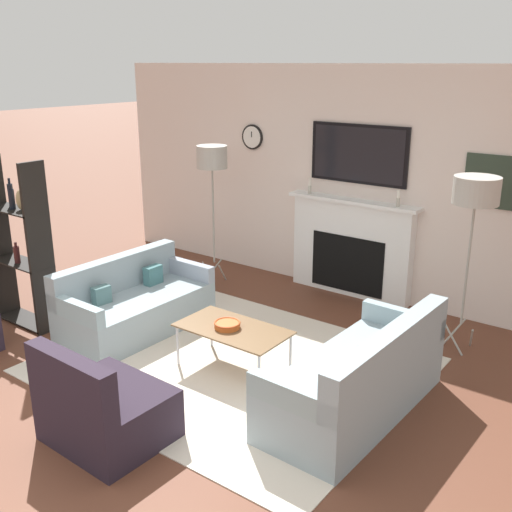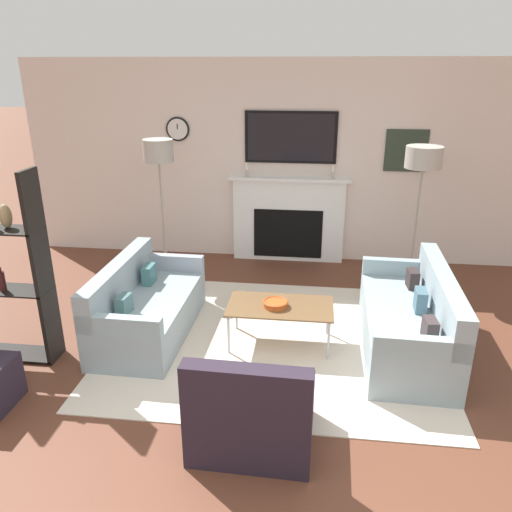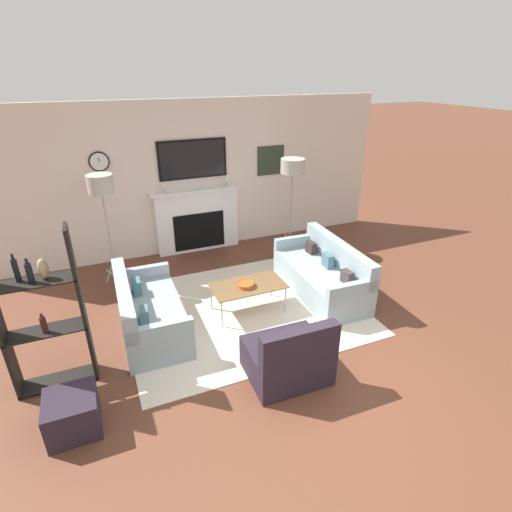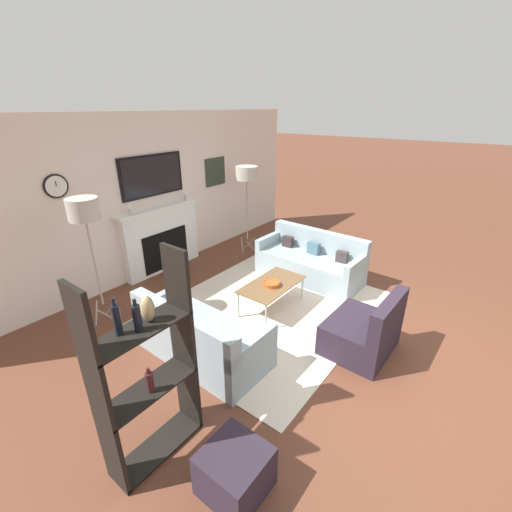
# 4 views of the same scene
# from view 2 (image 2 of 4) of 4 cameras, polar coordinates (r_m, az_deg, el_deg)

# --- Properties ---
(ground_plane) EXTENTS (60.00, 60.00, 0.00)m
(ground_plane) POSITION_cam_2_polar(r_m,az_deg,el_deg) (3.62, -0.88, -24.81)
(ground_plane) COLOR brown
(fireplace_wall) EXTENTS (7.39, 0.28, 2.70)m
(fireplace_wall) POSITION_cam_2_polar(r_m,az_deg,el_deg) (6.92, 3.93, 9.51)
(fireplace_wall) COLOR silver
(fireplace_wall) RESTS_ON ground_plane
(area_rug) EXTENTS (3.23, 2.70, 0.01)m
(area_rug) POSITION_cam_2_polar(r_m,az_deg,el_deg) (5.10, 2.01, -9.56)
(area_rug) COLOR beige
(area_rug) RESTS_ON ground_plane
(couch_left) EXTENTS (0.79, 1.61, 0.76)m
(couch_left) POSITION_cam_2_polar(r_m,az_deg,el_deg) (5.23, -12.51, -5.91)
(couch_left) COLOR #90A2A9
(couch_left) RESTS_ON ground_plane
(couch_right) EXTENTS (0.82, 1.82, 0.80)m
(couch_right) POSITION_cam_2_polar(r_m,az_deg,el_deg) (5.04, 17.20, -7.28)
(couch_right) COLOR #90A2A9
(couch_right) RESTS_ON ground_plane
(armchair) EXTENTS (0.88, 0.75, 0.81)m
(armchair) POSITION_cam_2_polar(r_m,az_deg,el_deg) (3.74, -0.43, -17.53)
(armchair) COLOR #281F2C
(armchair) RESTS_ON ground_plane
(coffee_table) EXTENTS (1.02, 0.56, 0.42)m
(coffee_table) POSITION_cam_2_polar(r_m,az_deg,el_deg) (4.86, 2.79, -5.97)
(coffee_table) COLOR brown
(coffee_table) RESTS_ON ground_plane
(decorative_bowl) EXTENTS (0.24, 0.24, 0.06)m
(decorative_bowl) POSITION_cam_2_polar(r_m,az_deg,el_deg) (4.82, 2.25, -5.44)
(decorative_bowl) COLOR #BE5420
(decorative_bowl) RESTS_ON coffee_table
(floor_lamp_left) EXTENTS (0.38, 0.38, 1.76)m
(floor_lamp_left) POSITION_cam_2_polar(r_m,az_deg,el_deg) (6.39, -11.10, 11.50)
(floor_lamp_left) COLOR #9E998E
(floor_lamp_left) RESTS_ON ground_plane
(floor_lamp_right) EXTENTS (0.42, 0.42, 1.73)m
(floor_lamp_right) POSITION_cam_2_polar(r_m,az_deg,el_deg) (6.21, 18.61, 10.44)
(floor_lamp_right) COLOR #9E998E
(floor_lamp_right) RESTS_ON ground_plane
(shelf_unit) EXTENTS (0.81, 0.28, 1.80)m
(shelf_unit) POSITION_cam_2_polar(r_m,az_deg,el_deg) (5.00, -26.95, -1.40)
(shelf_unit) COLOR black
(shelf_unit) RESTS_ON ground_plane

